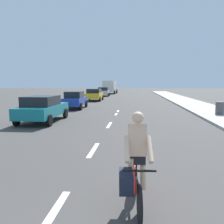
{
  "coord_description": "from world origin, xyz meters",
  "views": [
    {
      "loc": [
        1.46,
        -0.43,
        2.34
      ],
      "look_at": [
        0.45,
        9.3,
        1.1
      ],
      "focal_mm": 36.92,
      "sensor_mm": 36.0,
      "label": 1
    }
  ],
  "objects_px": {
    "parked_car_teal": "(43,108)",
    "trash_bin_far": "(220,108)",
    "cyclist": "(135,165)",
    "parked_car_blue": "(75,99)",
    "delivery_truck": "(110,87)",
    "parked_car_silver": "(103,91)",
    "parked_car_yellow": "(94,94)"
  },
  "relations": [
    {
      "from": "parked_car_silver",
      "to": "delivery_truck",
      "type": "height_order",
      "value": "delivery_truck"
    },
    {
      "from": "parked_car_blue",
      "to": "delivery_truck",
      "type": "distance_m",
      "value": 29.45
    },
    {
      "from": "cyclist",
      "to": "parked_car_teal",
      "type": "height_order",
      "value": "cyclist"
    },
    {
      "from": "cyclist",
      "to": "parked_car_silver",
      "type": "distance_m",
      "value": 37.15
    },
    {
      "from": "cyclist",
      "to": "trash_bin_far",
      "type": "distance_m",
      "value": 13.97
    },
    {
      "from": "parked_car_blue",
      "to": "parked_car_silver",
      "type": "bearing_deg",
      "value": 88.71
    },
    {
      "from": "parked_car_blue",
      "to": "delivery_truck",
      "type": "bearing_deg",
      "value": 88.23
    },
    {
      "from": "parked_car_teal",
      "to": "cyclist",
      "type": "bearing_deg",
      "value": -59.5
    },
    {
      "from": "parked_car_silver",
      "to": "trash_bin_far",
      "type": "bearing_deg",
      "value": -66.89
    },
    {
      "from": "parked_car_teal",
      "to": "trash_bin_far",
      "type": "height_order",
      "value": "parked_car_teal"
    },
    {
      "from": "parked_car_yellow",
      "to": "trash_bin_far",
      "type": "distance_m",
      "value": 17.5
    },
    {
      "from": "trash_bin_far",
      "to": "parked_car_yellow",
      "type": "bearing_deg",
      "value": 130.59
    },
    {
      "from": "cyclist",
      "to": "delivery_truck",
      "type": "bearing_deg",
      "value": -87.52
    },
    {
      "from": "cyclist",
      "to": "delivery_truck",
      "type": "xyz_separation_m",
      "value": [
        -5.6,
        45.86,
        0.67
      ]
    },
    {
      "from": "parked_car_yellow",
      "to": "parked_car_blue",
      "type": "bearing_deg",
      "value": -91.83
    },
    {
      "from": "parked_car_blue",
      "to": "delivery_truck",
      "type": "relative_size",
      "value": 0.61
    },
    {
      "from": "parked_car_teal",
      "to": "delivery_truck",
      "type": "bearing_deg",
      "value": 89.18
    },
    {
      "from": "parked_car_teal",
      "to": "trash_bin_far",
      "type": "distance_m",
      "value": 12.02
    },
    {
      "from": "cyclist",
      "to": "parked_car_yellow",
      "type": "xyz_separation_m",
      "value": [
        -5.47,
        25.95,
        0.01
      ]
    },
    {
      "from": "parked_car_blue",
      "to": "parked_car_yellow",
      "type": "height_order",
      "value": "same"
    },
    {
      "from": "parked_car_teal",
      "to": "parked_car_yellow",
      "type": "relative_size",
      "value": 0.99
    },
    {
      "from": "cyclist",
      "to": "trash_bin_far",
      "type": "xyz_separation_m",
      "value": [
        5.91,
        12.66,
        -0.25
      ]
    },
    {
      "from": "cyclist",
      "to": "parked_car_blue",
      "type": "distance_m",
      "value": 17.33
    },
    {
      "from": "parked_car_silver",
      "to": "parked_car_yellow",
      "type": "bearing_deg",
      "value": -91.28
    },
    {
      "from": "parked_car_blue",
      "to": "trash_bin_far",
      "type": "relative_size",
      "value": 4.34
    },
    {
      "from": "parked_car_yellow",
      "to": "delivery_truck",
      "type": "distance_m",
      "value": 19.93
    },
    {
      "from": "parked_car_blue",
      "to": "delivery_truck",
      "type": "xyz_separation_m",
      "value": [
        -0.05,
        29.44,
        0.67
      ]
    },
    {
      "from": "parked_car_teal",
      "to": "trash_bin_far",
      "type": "bearing_deg",
      "value": 16.07
    },
    {
      "from": "trash_bin_far",
      "to": "parked_car_silver",
      "type": "bearing_deg",
      "value": 115.89
    },
    {
      "from": "parked_car_yellow",
      "to": "parked_car_teal",
      "type": "bearing_deg",
      "value": -91.72
    },
    {
      "from": "parked_car_blue",
      "to": "parked_car_silver",
      "type": "xyz_separation_m",
      "value": [
        -0.2,
        20.28,
        0.01
      ]
    },
    {
      "from": "parked_car_teal",
      "to": "parked_car_blue",
      "type": "height_order",
      "value": "same"
    }
  ]
}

